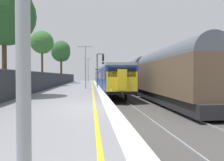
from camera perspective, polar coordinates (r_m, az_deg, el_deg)
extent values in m
cube|color=gray|center=(10.51, -16.77, -9.78)|extent=(6.40, 110.00, 1.00)
cube|color=silver|center=(10.28, -0.59, -7.11)|extent=(0.60, 110.00, 0.01)
cube|color=yellow|center=(10.24, -4.80, -7.16)|extent=(0.12, 110.00, 0.01)
cube|color=#423F3D|center=(12.43, 27.66, -10.97)|extent=(11.00, 110.00, 0.20)
cube|color=gray|center=(10.60, 4.83, -12.18)|extent=(0.07, 110.00, 0.08)
cube|color=gray|center=(10.95, 12.40, -11.77)|extent=(0.07, 110.00, 0.08)
cube|color=gray|center=(11.98, 24.35, -10.72)|extent=(0.07, 110.00, 0.08)
cube|color=navy|center=(27.97, -0.40, 0.81)|extent=(2.80, 20.87, 2.30)
cube|color=black|center=(28.01, -0.40, -1.80)|extent=(2.64, 20.27, 0.25)
cube|color=#93999E|center=(27.99, -0.40, 3.41)|extent=(2.68, 20.87, 0.24)
cube|color=black|center=(27.87, -3.30, 1.42)|extent=(0.02, 19.27, 0.84)
cube|color=#1D3A98|center=(22.66, -2.73, 0.44)|extent=(0.03, 1.10, 1.90)
cube|color=#1D3A98|center=(33.09, -3.69, 0.71)|extent=(0.03, 1.10, 1.90)
cylinder|color=black|center=(20.20, -0.52, -4.41)|extent=(0.12, 0.84, 0.84)
cylinder|color=black|center=(20.40, 3.86, -4.36)|extent=(0.12, 0.84, 0.84)
cylinder|color=black|center=(35.78, -2.82, -1.92)|extent=(0.12, 0.84, 0.84)
cylinder|color=black|center=(35.90, -0.33, -1.91)|extent=(0.12, 0.84, 0.84)
cube|color=navy|center=(49.38, -2.74, 1.03)|extent=(2.80, 20.87, 2.30)
cube|color=black|center=(49.41, -2.74, -0.45)|extent=(2.64, 20.27, 0.25)
cube|color=#93999E|center=(49.39, -2.74, 2.50)|extent=(2.68, 20.87, 0.24)
cube|color=black|center=(49.33, -4.38, 1.37)|extent=(0.02, 19.27, 0.84)
cube|color=#1D3A98|center=(44.11, -4.21, 0.86)|extent=(0.03, 1.10, 1.90)
cube|color=#1D3A98|center=(54.55, -4.51, 0.94)|extent=(0.03, 1.10, 1.90)
cylinder|color=black|center=(41.57, -3.24, -1.47)|extent=(0.12, 0.84, 0.84)
cylinder|color=black|center=(41.67, -1.09, -1.46)|extent=(0.12, 0.84, 0.84)
cylinder|color=black|center=(57.21, -3.93, -0.71)|extent=(0.12, 0.84, 0.84)
cylinder|color=black|center=(57.28, -2.37, -0.71)|extent=(0.12, 0.84, 0.84)
cube|color=yellow|center=(17.65, 2.76, -0.29)|extent=(2.70, 0.10, 1.70)
cube|color=black|center=(17.64, 2.77, 2.31)|extent=(2.40, 0.08, 0.80)
cube|color=yellow|center=(17.51, 2.83, 0.19)|extent=(0.80, 0.24, 1.80)
cylinder|color=white|center=(17.52, -0.29, -2.76)|extent=(0.18, 0.06, 0.18)
cylinder|color=white|center=(17.80, 5.81, -2.70)|extent=(0.18, 0.06, 0.18)
cylinder|color=black|center=(17.42, 2.90, -3.61)|extent=(0.20, 0.35, 0.20)
cube|color=black|center=(49.40, -2.74, 2.79)|extent=(0.60, 0.90, 0.20)
cube|color=#232326|center=(18.37, 15.43, -4.64)|extent=(2.30, 14.23, 0.79)
cube|color=brown|center=(18.27, 15.47, 0.96)|extent=(2.60, 13.43, 2.79)
cylinder|color=#515660|center=(18.32, 15.49, 5.34)|extent=(2.39, 13.03, 2.39)
cylinder|color=black|center=(13.42, 20.27, -7.40)|extent=(0.12, 0.84, 0.84)
cylinder|color=black|center=(14.17, 25.99, -6.99)|extent=(0.12, 0.84, 0.84)
cylinder|color=black|center=(22.99, 8.98, -3.73)|extent=(0.12, 0.84, 0.84)
cylinder|color=black|center=(23.43, 12.68, -3.65)|extent=(0.12, 0.84, 0.84)
cube|color=#232326|center=(32.79, 5.88, -2.00)|extent=(2.30, 14.23, 0.79)
cube|color=brown|center=(32.73, 5.89, 1.14)|extent=(2.60, 13.43, 2.79)
cylinder|color=#515660|center=(32.76, 5.90, 3.58)|extent=(2.39, 13.03, 2.39)
cylinder|color=black|center=(27.64, 6.44, -2.87)|extent=(0.12, 0.84, 0.84)
cylinder|color=black|center=(28.01, 9.57, -2.83)|extent=(0.12, 0.84, 0.84)
cylinder|color=black|center=(37.68, 3.15, -1.75)|extent=(0.12, 0.84, 0.84)
cylinder|color=black|center=(37.96, 5.47, -1.74)|extent=(0.12, 0.84, 0.84)
cylinder|color=#47474C|center=(29.65, -4.10, 2.85)|extent=(0.18, 0.18, 4.63)
cube|color=#47474C|center=(29.82, -3.24, 7.30)|extent=(0.90, 0.12, 0.12)
cube|color=black|center=(29.78, -2.46, 6.25)|extent=(0.28, 0.20, 1.00)
cylinder|color=red|center=(29.69, -2.45, 6.88)|extent=(0.16, 0.04, 0.16)
cylinder|color=black|center=(29.67, -2.45, 6.27)|extent=(0.16, 0.04, 0.16)
cylinder|color=black|center=(29.64, -2.45, 5.65)|extent=(0.16, 0.04, 0.16)
cube|color=black|center=(29.73, -2.46, 4.81)|extent=(0.32, 0.16, 0.24)
cylinder|color=#59595B|center=(25.53, -4.05, 0.44)|extent=(0.08, 0.08, 2.25)
cylinder|color=black|center=(25.53, -4.05, 3.09)|extent=(0.59, 0.02, 0.59)
cylinder|color=silver|center=(25.52, -4.05, 3.09)|extent=(0.56, 0.02, 0.56)
cube|color=black|center=(25.51, -4.05, 3.09)|extent=(0.24, 0.01, 0.18)
cylinder|color=#93999E|center=(24.64, -7.33, 3.64)|extent=(0.14, 0.14, 5.04)
cube|color=#93999E|center=(24.85, -6.29, 9.23)|extent=(0.90, 0.08, 0.08)
cylinder|color=silver|center=(24.83, -5.24, 9.05)|extent=(0.20, 0.20, 0.18)
cube|color=#93999E|center=(24.87, -8.39, 9.22)|extent=(0.90, 0.08, 0.08)
cylinder|color=silver|center=(24.88, -9.44, 9.03)|extent=(0.20, 0.20, 0.18)
cylinder|color=#93999E|center=(47.13, -6.59, 2.74)|extent=(0.14, 0.14, 5.39)
cube|color=#93999E|center=(47.26, -6.05, 5.88)|extent=(0.90, 0.08, 0.08)
cylinder|color=silver|center=(47.26, -5.50, 5.79)|extent=(0.20, 0.20, 0.18)
cube|color=#93999E|center=(47.27, -7.14, 5.88)|extent=(0.90, 0.08, 0.08)
cylinder|color=silver|center=(47.28, -7.69, 5.78)|extent=(0.20, 0.20, 0.18)
cylinder|color=#38383D|center=(22.37, -18.51, -0.24)|extent=(0.07, 0.07, 1.87)
cylinder|color=#38383D|center=(33.87, -14.15, 0.29)|extent=(0.07, 0.07, 1.87)
cylinder|color=#38383D|center=(45.46, -12.00, 0.55)|extent=(0.07, 0.07, 1.87)
cylinder|color=#38383D|center=(57.09, -10.73, 0.70)|extent=(0.07, 0.07, 1.87)
cylinder|color=#473323|center=(16.24, -27.52, 3.92)|extent=(0.31, 0.31, 4.59)
sphere|color=#234C23|center=(16.77, -27.65, 15.86)|extent=(4.29, 4.29, 4.29)
sphere|color=#234C23|center=(16.12, -27.49, 14.51)|extent=(2.55, 2.55, 2.55)
cylinder|color=#473323|center=(42.01, -13.81, 3.07)|extent=(0.40, 0.40, 5.67)
sphere|color=#285628|center=(42.30, -13.83, 8.24)|extent=(3.56, 3.56, 3.56)
sphere|color=#285628|center=(41.95, -14.64, 7.68)|extent=(2.03, 2.03, 2.03)
cylinder|color=#473323|center=(49.83, -13.88, 2.85)|extent=(0.36, 0.36, 5.78)
sphere|color=#234C23|center=(50.11, -13.91, 7.54)|extent=(4.39, 4.39, 4.39)
sphere|color=#234C23|center=(49.87, -13.41, 6.94)|extent=(3.16, 3.16, 3.16)
cylinder|color=#473323|center=(32.02, -18.68, 3.45)|extent=(0.29, 0.29, 5.50)
sphere|color=#33662D|center=(32.37, -18.73, 9.96)|extent=(3.34, 3.34, 3.34)
sphere|color=#33662D|center=(32.39, -18.36, 9.21)|extent=(2.44, 2.44, 2.44)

